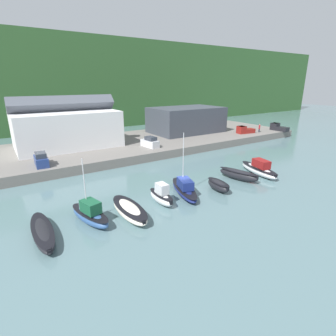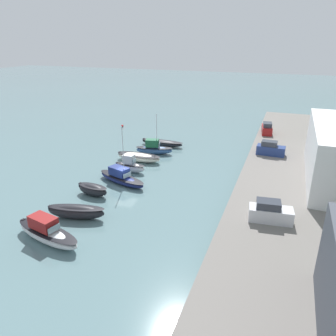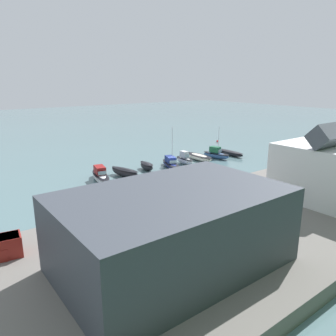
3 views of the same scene
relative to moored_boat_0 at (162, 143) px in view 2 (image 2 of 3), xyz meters
name	(u,v)px [view 2 (image 2 of 3)]	position (x,y,z in m)	size (l,w,h in m)	color
ground_plane	(125,186)	(18.05, 1.72, -0.57)	(320.00, 320.00, 0.00)	slate
moored_boat_0	(162,143)	(0.00, 0.00, 0.00)	(2.00, 8.05, 1.06)	black
moored_boat_1	(154,149)	(4.71, 0.34, 0.37)	(3.31, 6.58, 6.97)	#33568E
moored_boat_2	(139,157)	(8.79, -0.62, 0.10)	(2.59, 7.53, 1.26)	white
moored_boat_3	(130,166)	(13.43, 0.14, 0.40)	(1.58, 4.70, 2.64)	silver
moored_boat_4	(121,177)	(17.41, 0.78, 0.23)	(4.54, 8.31, 8.13)	navy
moored_boat_5	(93,190)	(22.03, -0.79, 0.21)	(2.12, 4.44, 1.47)	black
moored_boat_6	(76,212)	(27.58, 0.65, 0.26)	(3.07, 6.65, 1.57)	black
moored_boat_7	(47,232)	(32.17, 0.47, 0.35)	(3.83, 8.41, 2.54)	silver
parked_car_0	(270,149)	(3.07, 19.23, 1.99)	(1.99, 4.28, 2.16)	navy
parked_car_1	(267,129)	(-9.20, 17.69, 1.99)	(4.39, 2.32, 2.16)	maroon
parked_car_2	(270,212)	(23.60, 20.66, 1.99)	(2.30, 4.39, 2.16)	silver
mooring_buoy_0	(122,126)	(-9.59, -13.25, -0.31)	(0.51, 0.51, 0.51)	red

